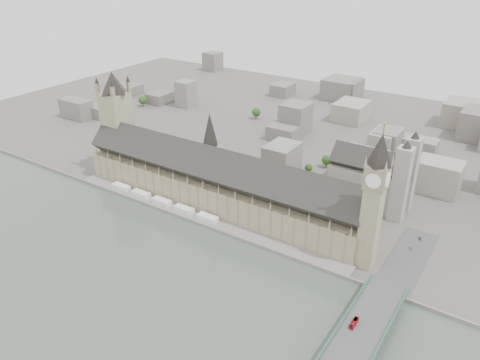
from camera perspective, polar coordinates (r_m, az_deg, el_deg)
The scene contains 14 objects.
ground at distance 397.58m, azimuth -4.49°, elevation -4.26°, with size 900.00×900.00×0.00m, color #595651.
river_thames at distance 311.76m, azimuth -24.11°, elevation -17.03°, with size 600.00×600.00×0.00m, color #4F5E53.
embankment_wall at distance 386.88m, azimuth -5.85°, elevation -5.01°, with size 600.00×1.50×3.00m, color slate.
river_terrace at distance 392.07m, azimuth -5.17°, elevation -4.60°, with size 270.00×15.00×2.00m, color slate.
terrace_tents at distance 414.01m, azimuth -9.51°, elevation -2.59°, with size 118.00×7.00×4.00m.
palace_of_westminster at distance 400.31m, azimuth -2.90°, elevation -0.26°, with size 265.00×40.73×55.44m.
elizabeth_tower at distance 320.00m, azimuth 16.08°, elevation -1.54°, with size 17.00×17.00×107.50m.
victoria_tower at distance 469.08m, azimuth -14.78°, elevation 7.31°, with size 30.00×30.00×100.00m.
central_tower at distance 395.92m, azimuth -3.65°, elevation 4.99°, with size 13.00×13.00×48.00m.
westminster_abbey at distance 416.29m, azimuth 15.87°, elevation 0.16°, with size 68.00×36.00×64.00m.
city_skyline_inland at distance 584.41m, azimuth 10.31°, elevation 7.79°, with size 720.00×360.00×38.00m, color gray, non-canonical shape.
park_trees at distance 441.66m, azimuth -0.83°, elevation 0.28°, with size 110.00×30.00×15.00m, color #214318, non-canonical shape.
red_bus_north at distance 285.56m, azimuth 13.72°, elevation -16.56°, with size 2.33×9.97×2.78m, color red.
car_approach at distance 370.42m, azimuth 21.10°, elevation -6.72°, with size 2.03×4.99×1.45m, color gray.
Camera 1 is at (212.94, -266.96, 203.61)m, focal length 35.00 mm.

